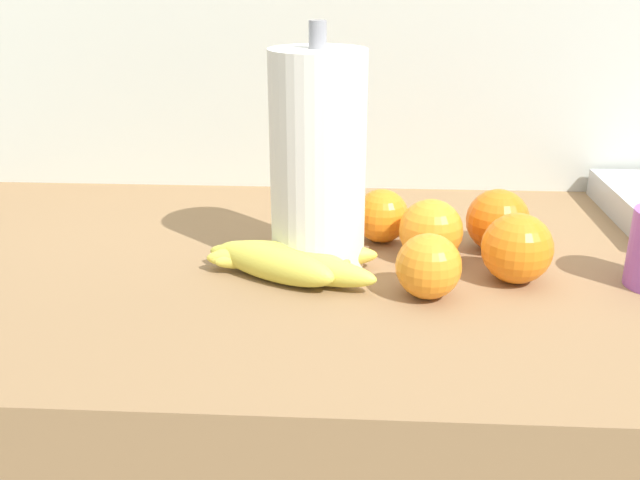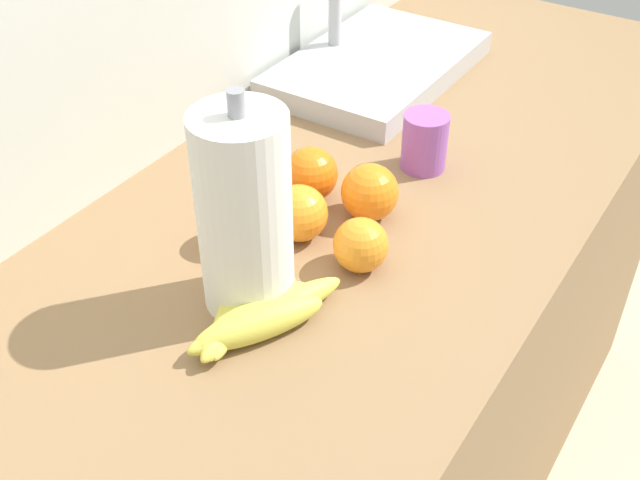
% 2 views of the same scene
% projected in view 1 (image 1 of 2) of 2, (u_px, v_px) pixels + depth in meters
% --- Properties ---
extents(wall_back, '(2.19, 0.06, 1.30)m').
position_uv_depth(wall_back, '(477.00, 324.00, 1.28)').
color(wall_back, silver).
rests_on(wall_back, ground).
extents(banana_bunch, '(0.22, 0.15, 0.04)m').
position_uv_depth(banana_bunch, '(283.00, 259.00, 0.84)').
color(banana_bunch, '#DDD44C').
rests_on(banana_bunch, counter).
extents(orange_far_right, '(0.08, 0.08, 0.08)m').
position_uv_depth(orange_far_right, '(431.00, 231.00, 0.87)').
color(orange_far_right, orange).
rests_on(orange_far_right, counter).
extents(orange_back_left, '(0.07, 0.07, 0.07)m').
position_uv_depth(orange_back_left, '(429.00, 266.00, 0.78)').
color(orange_back_left, orange).
rests_on(orange_back_left, counter).
extents(orange_back_right, '(0.08, 0.08, 0.08)m').
position_uv_depth(orange_back_right, '(498.00, 220.00, 0.90)').
color(orange_back_right, orange).
rests_on(orange_back_right, counter).
extents(orange_front, '(0.08, 0.08, 0.08)m').
position_uv_depth(orange_front, '(517.00, 248.00, 0.81)').
color(orange_front, orange).
rests_on(orange_front, counter).
extents(orange_right, '(0.07, 0.07, 0.07)m').
position_uv_depth(orange_right, '(382.00, 216.00, 0.94)').
color(orange_right, orange).
rests_on(orange_right, counter).
extents(paper_towel_roll, '(0.11, 0.11, 0.29)m').
position_uv_depth(paper_towel_roll, '(318.00, 161.00, 0.83)').
color(paper_towel_roll, white).
rests_on(paper_towel_roll, counter).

